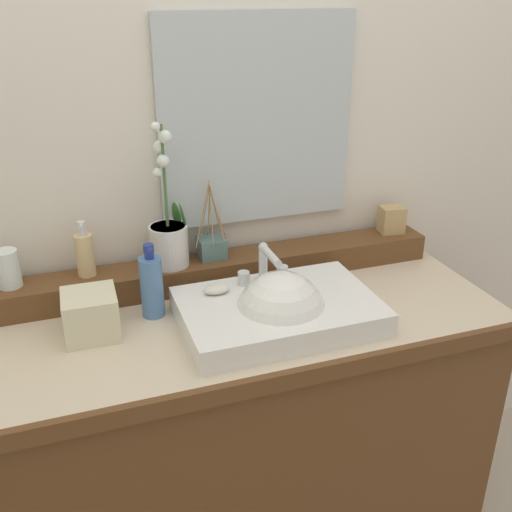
{
  "coord_description": "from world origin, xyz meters",
  "views": [
    {
      "loc": [
        -0.42,
        -1.29,
        1.67
      ],
      "look_at": [
        0.03,
        -0.02,
        1.06
      ],
      "focal_mm": 41.58,
      "sensor_mm": 36.0,
      "label": 1
    }
  ],
  "objects_px": {
    "soap_bar": "(217,289)",
    "reed_diffuser": "(212,246)",
    "lotion_bottle": "(152,285)",
    "trinket_box": "(392,219)",
    "soap_dispenser": "(85,253)",
    "sink_basin": "(280,313)",
    "tumbler_cup": "(8,269)",
    "tissue_box": "(91,315)",
    "potted_plant": "(169,235)"
  },
  "relations": [
    {
      "from": "potted_plant",
      "to": "trinket_box",
      "type": "bearing_deg",
      "value": 0.62
    },
    {
      "from": "reed_diffuser",
      "to": "soap_bar",
      "type": "bearing_deg",
      "value": -101.95
    },
    {
      "from": "soap_bar",
      "to": "tissue_box",
      "type": "distance_m",
      "value": 0.32
    },
    {
      "from": "potted_plant",
      "to": "sink_basin",
      "type": "bearing_deg",
      "value": -52.34
    },
    {
      "from": "potted_plant",
      "to": "tissue_box",
      "type": "relative_size",
      "value": 3.13
    },
    {
      "from": "sink_basin",
      "to": "potted_plant",
      "type": "xyz_separation_m",
      "value": [
        -0.22,
        0.28,
        0.14
      ]
    },
    {
      "from": "soap_bar",
      "to": "tumbler_cup",
      "type": "xyz_separation_m",
      "value": [
        -0.5,
        0.19,
        0.05
      ]
    },
    {
      "from": "potted_plant",
      "to": "reed_diffuser",
      "type": "height_order",
      "value": "potted_plant"
    },
    {
      "from": "soap_bar",
      "to": "reed_diffuser",
      "type": "height_order",
      "value": "reed_diffuser"
    },
    {
      "from": "sink_basin",
      "to": "tissue_box",
      "type": "relative_size",
      "value": 3.83
    },
    {
      "from": "tissue_box",
      "to": "reed_diffuser",
      "type": "bearing_deg",
      "value": 27.74
    },
    {
      "from": "tumbler_cup",
      "to": "reed_diffuser",
      "type": "relative_size",
      "value": 0.44
    },
    {
      "from": "sink_basin",
      "to": "reed_diffuser",
      "type": "xyz_separation_m",
      "value": [
        -0.1,
        0.3,
        0.08
      ]
    },
    {
      "from": "soap_bar",
      "to": "reed_diffuser",
      "type": "xyz_separation_m",
      "value": [
        0.04,
        0.2,
        0.03
      ]
    },
    {
      "from": "reed_diffuser",
      "to": "tissue_box",
      "type": "distance_m",
      "value": 0.41
    },
    {
      "from": "sink_basin",
      "to": "trinket_box",
      "type": "bearing_deg",
      "value": 30.62
    },
    {
      "from": "sink_basin",
      "to": "soap_bar",
      "type": "distance_m",
      "value": 0.17
    },
    {
      "from": "sink_basin",
      "to": "soap_dispenser",
      "type": "xyz_separation_m",
      "value": [
        -0.45,
        0.29,
        0.11
      ]
    },
    {
      "from": "reed_diffuser",
      "to": "lotion_bottle",
      "type": "bearing_deg",
      "value": -144.49
    },
    {
      "from": "soap_dispenser",
      "to": "soap_bar",
      "type": "bearing_deg",
      "value": -32.27
    },
    {
      "from": "tissue_box",
      "to": "sink_basin",
      "type": "bearing_deg",
      "value": -13.11
    },
    {
      "from": "soap_dispenser",
      "to": "lotion_bottle",
      "type": "relative_size",
      "value": 0.76
    },
    {
      "from": "sink_basin",
      "to": "tumbler_cup",
      "type": "xyz_separation_m",
      "value": [
        -0.64,
        0.29,
        0.1
      ]
    },
    {
      "from": "soap_bar",
      "to": "trinket_box",
      "type": "height_order",
      "value": "trinket_box"
    },
    {
      "from": "soap_bar",
      "to": "lotion_bottle",
      "type": "relative_size",
      "value": 0.35
    },
    {
      "from": "reed_diffuser",
      "to": "tumbler_cup",
      "type": "bearing_deg",
      "value": -179.38
    },
    {
      "from": "lotion_bottle",
      "to": "trinket_box",
      "type": "bearing_deg",
      "value": 9.98
    },
    {
      "from": "sink_basin",
      "to": "soap_bar",
      "type": "bearing_deg",
      "value": 144.06
    },
    {
      "from": "potted_plant",
      "to": "lotion_bottle",
      "type": "height_order",
      "value": "potted_plant"
    },
    {
      "from": "soap_bar",
      "to": "tissue_box",
      "type": "xyz_separation_m",
      "value": [
        -0.32,
        0.01,
        -0.02
      ]
    },
    {
      "from": "soap_bar",
      "to": "tumbler_cup",
      "type": "bearing_deg",
      "value": 159.22
    },
    {
      "from": "reed_diffuser",
      "to": "tissue_box",
      "type": "relative_size",
      "value": 1.78
    },
    {
      "from": "soap_bar",
      "to": "potted_plant",
      "type": "relative_size",
      "value": 0.17
    },
    {
      "from": "sink_basin",
      "to": "tissue_box",
      "type": "bearing_deg",
      "value": 166.89
    },
    {
      "from": "tumbler_cup",
      "to": "lotion_bottle",
      "type": "relative_size",
      "value": 0.5
    },
    {
      "from": "potted_plant",
      "to": "tissue_box",
      "type": "bearing_deg",
      "value": -143.08
    },
    {
      "from": "soap_bar",
      "to": "trinket_box",
      "type": "bearing_deg",
      "value": 17.01
    },
    {
      "from": "soap_bar",
      "to": "tumbler_cup",
      "type": "distance_m",
      "value": 0.54
    },
    {
      "from": "soap_bar",
      "to": "reed_diffuser",
      "type": "relative_size",
      "value": 0.3
    },
    {
      "from": "soap_bar",
      "to": "lotion_bottle",
      "type": "height_order",
      "value": "lotion_bottle"
    },
    {
      "from": "soap_dispenser",
      "to": "tissue_box",
      "type": "height_order",
      "value": "soap_dispenser"
    },
    {
      "from": "sink_basin",
      "to": "tissue_box",
      "type": "xyz_separation_m",
      "value": [
        -0.46,
        0.11,
        0.03
      ]
    },
    {
      "from": "soap_bar",
      "to": "trinket_box",
      "type": "relative_size",
      "value": 0.83
    },
    {
      "from": "trinket_box",
      "to": "tissue_box",
      "type": "height_order",
      "value": "trinket_box"
    },
    {
      "from": "lotion_bottle",
      "to": "tissue_box",
      "type": "height_order",
      "value": "lotion_bottle"
    },
    {
      "from": "trinket_box",
      "to": "lotion_bottle",
      "type": "relative_size",
      "value": 0.42
    },
    {
      "from": "soap_dispenser",
      "to": "trinket_box",
      "type": "relative_size",
      "value": 1.84
    },
    {
      "from": "soap_dispenser",
      "to": "reed_diffuser",
      "type": "bearing_deg",
      "value": 0.34
    },
    {
      "from": "soap_dispenser",
      "to": "lotion_bottle",
      "type": "height_order",
      "value": "soap_dispenser"
    },
    {
      "from": "sink_basin",
      "to": "tissue_box",
      "type": "height_order",
      "value": "sink_basin"
    }
  ]
}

